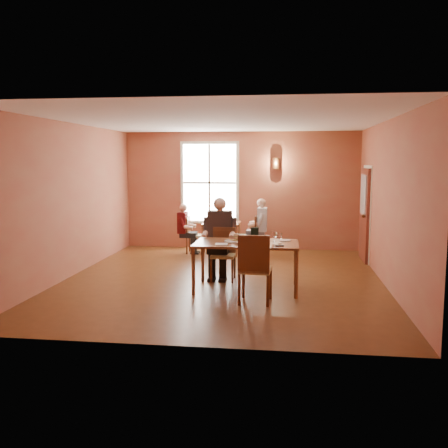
# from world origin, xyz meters

# --- Properties ---
(ground) EXTENTS (6.00, 7.00, 0.01)m
(ground) POSITION_xyz_m (0.00, 0.00, 0.00)
(ground) COLOR brown
(ground) RESTS_ON ground
(wall_back) EXTENTS (6.00, 0.04, 3.00)m
(wall_back) POSITION_xyz_m (0.00, 3.50, 1.50)
(wall_back) COLOR brown
(wall_back) RESTS_ON ground
(wall_front) EXTENTS (6.00, 0.04, 3.00)m
(wall_front) POSITION_xyz_m (0.00, -3.50, 1.50)
(wall_front) COLOR brown
(wall_front) RESTS_ON ground
(wall_left) EXTENTS (0.04, 7.00, 3.00)m
(wall_left) POSITION_xyz_m (-3.00, 0.00, 1.50)
(wall_left) COLOR brown
(wall_left) RESTS_ON ground
(wall_right) EXTENTS (0.04, 7.00, 3.00)m
(wall_right) POSITION_xyz_m (3.00, 0.00, 1.50)
(wall_right) COLOR brown
(wall_right) RESTS_ON ground
(ceiling) EXTENTS (6.00, 7.00, 0.04)m
(ceiling) POSITION_xyz_m (0.00, 0.00, 3.00)
(ceiling) COLOR white
(ceiling) RESTS_ON wall_back
(window) EXTENTS (1.36, 0.10, 1.96)m
(window) POSITION_xyz_m (-0.80, 3.45, 1.70)
(window) COLOR white
(window) RESTS_ON wall_back
(door) EXTENTS (0.12, 1.04, 2.10)m
(door) POSITION_xyz_m (2.94, 2.30, 1.05)
(door) COLOR maroon
(door) RESTS_ON ground
(wall_sconce) EXTENTS (0.16, 0.16, 0.28)m
(wall_sconce) POSITION_xyz_m (0.90, 3.40, 2.20)
(wall_sconce) COLOR brown
(wall_sconce) RESTS_ON wall_back
(main_table) EXTENTS (1.80, 1.01, 0.85)m
(main_table) POSITION_xyz_m (0.51, -0.69, 0.42)
(main_table) COLOR brown
(main_table) RESTS_ON ground
(chair_diner_main) EXTENTS (0.44, 0.44, 1.00)m
(chair_diner_main) POSITION_xyz_m (0.01, -0.04, 0.50)
(chair_diner_main) COLOR brown
(chair_diner_main) RESTS_ON ground
(diner_main) EXTENTS (0.60, 0.60, 1.50)m
(diner_main) POSITION_xyz_m (0.01, -0.07, 0.75)
(diner_main) COLOR #463324
(diner_main) RESTS_ON ground
(chair_empty) EXTENTS (0.53, 0.53, 1.12)m
(chair_empty) POSITION_xyz_m (0.72, -1.46, 0.56)
(chair_empty) COLOR #4D2512
(chair_empty) RESTS_ON ground
(plate_food) EXTENTS (0.33, 0.33, 0.04)m
(plate_food) POSITION_xyz_m (0.28, -0.67, 0.87)
(plate_food) COLOR white
(plate_food) RESTS_ON main_table
(sandwich) EXTENTS (0.10, 0.10, 0.11)m
(sandwich) POSITION_xyz_m (0.33, -0.59, 0.90)
(sandwich) COLOR tan
(sandwich) RESTS_ON main_table
(goblet_a) EXTENTS (0.10, 0.10, 0.20)m
(goblet_a) POSITION_xyz_m (1.00, -0.58, 0.95)
(goblet_a) COLOR silver
(goblet_a) RESTS_ON main_table
(goblet_b) EXTENTS (0.09, 0.09, 0.21)m
(goblet_b) POSITION_xyz_m (1.09, -0.79, 0.95)
(goblet_b) COLOR white
(goblet_b) RESTS_ON main_table
(menu_stand) EXTENTS (0.15, 0.10, 0.23)m
(menu_stand) POSITION_xyz_m (0.63, -0.41, 0.96)
(menu_stand) COLOR black
(menu_stand) RESTS_ON main_table
(knife) EXTENTS (0.21, 0.05, 0.00)m
(knife) POSITION_xyz_m (0.46, -0.95, 0.85)
(knife) COLOR silver
(knife) RESTS_ON main_table
(napkin) EXTENTS (0.23, 0.23, 0.01)m
(napkin) POSITION_xyz_m (0.10, -0.94, 0.85)
(napkin) COLOR white
(napkin) RESTS_ON main_table
(side_plate) EXTENTS (0.22, 0.22, 0.02)m
(side_plate) POSITION_xyz_m (1.18, -0.44, 0.85)
(side_plate) COLOR white
(side_plate) RESTS_ON main_table
(sunglasses) EXTENTS (0.14, 0.06, 0.02)m
(sunglasses) POSITION_xyz_m (1.10, -1.01, 0.85)
(sunglasses) COLOR black
(sunglasses) RESTS_ON main_table
(second_table) EXTENTS (0.87, 0.87, 0.77)m
(second_table) POSITION_xyz_m (-0.38, 2.68, 0.38)
(second_table) COLOR brown
(second_table) RESTS_ON ground
(chair_diner_white) EXTENTS (0.42, 0.42, 0.94)m
(chair_diner_white) POSITION_xyz_m (0.27, 2.68, 0.47)
(chair_diner_white) COLOR #4A230F
(chair_diner_white) RESTS_ON ground
(diner_white) EXTENTS (0.52, 0.52, 1.31)m
(diner_white) POSITION_xyz_m (0.30, 2.68, 0.66)
(diner_white) COLOR white
(diner_white) RESTS_ON ground
(chair_diner_maroon) EXTENTS (0.40, 0.40, 0.91)m
(chair_diner_maroon) POSITION_xyz_m (-1.03, 2.68, 0.45)
(chair_diner_maroon) COLOR #4E2B1A
(chair_diner_maroon) RESTS_ON ground
(diner_maroon) EXTENTS (0.47, 0.47, 1.18)m
(diner_maroon) POSITION_xyz_m (-1.06, 2.68, 0.59)
(diner_maroon) COLOR #531C1A
(diner_maroon) RESTS_ON ground
(cup_a) EXTENTS (0.13, 0.13, 0.09)m
(cup_a) POSITION_xyz_m (-0.20, 2.55, 0.81)
(cup_a) COLOR silver
(cup_a) RESTS_ON second_table
(cup_b) EXTENTS (0.10, 0.10, 0.09)m
(cup_b) POSITION_xyz_m (-0.58, 2.79, 0.81)
(cup_b) COLOR silver
(cup_b) RESTS_ON second_table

